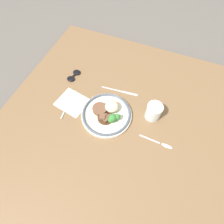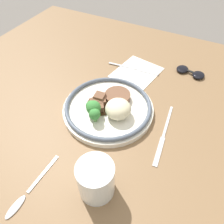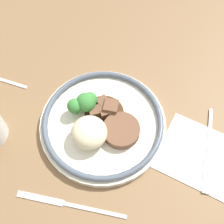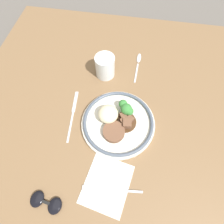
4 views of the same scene
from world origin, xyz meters
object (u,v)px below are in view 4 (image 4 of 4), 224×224
juice_glass (105,67)px  sunglasses (46,202)px  spoon (138,62)px  knife (73,113)px  plate (118,121)px  fork (106,190)px

juice_glass → sunglasses: juice_glass is taller
juice_glass → spoon: 0.17m
juice_glass → knife: juice_glass is taller
plate → knife: plate is taller
fork → knife: size_ratio=0.88×
fork → knife: fork is taller
knife → sunglasses: size_ratio=2.02×
knife → sunglasses: 0.30m
spoon → fork: bearing=176.9°
plate → juice_glass: bearing=21.3°
fork → sunglasses: 0.18m
plate → spoon: size_ratio=1.58×
plate → sunglasses: bearing=149.4°
fork → knife: (0.24, 0.17, -0.00)m
plate → juice_glass: (0.22, 0.09, 0.02)m
spoon → sunglasses: sunglasses is taller
juice_glass → knife: (-0.21, 0.09, -0.04)m
juice_glass → sunglasses: (-0.51, 0.09, -0.03)m
juice_glass → knife: size_ratio=0.44×
fork → juice_glass: bearing=-85.1°
juice_glass → knife: bearing=157.2°
fork → spoon: bearing=-100.9°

